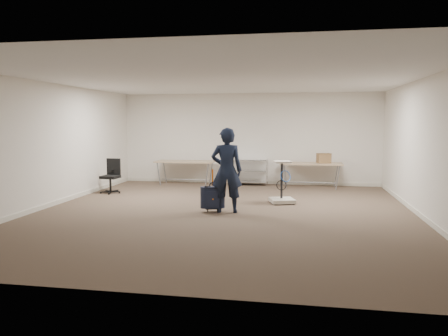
# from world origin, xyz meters

# --- Properties ---
(ground) EXTENTS (9.00, 9.00, 0.00)m
(ground) POSITION_xyz_m (0.00, 0.00, 0.00)
(ground) COLOR #4E402F
(ground) RESTS_ON ground
(room_shell) EXTENTS (8.00, 9.00, 9.00)m
(room_shell) POSITION_xyz_m (0.00, 1.38, 0.05)
(room_shell) COLOR white
(room_shell) RESTS_ON ground
(folding_table_left) EXTENTS (1.80, 0.75, 0.73)m
(folding_table_left) POSITION_xyz_m (-1.90, 3.95, 0.68)
(folding_table_left) COLOR tan
(folding_table_left) RESTS_ON ground
(folding_table_right) EXTENTS (1.80, 0.75, 0.73)m
(folding_table_right) POSITION_xyz_m (1.90, 3.95, 0.68)
(folding_table_right) COLOR tan
(folding_table_right) RESTS_ON ground
(wire_shelf) EXTENTS (1.22, 0.47, 0.80)m
(wire_shelf) POSITION_xyz_m (0.00, 4.20, 0.44)
(wire_shelf) COLOR silver
(wire_shelf) RESTS_ON ground
(person) EXTENTS (0.71, 0.52, 1.80)m
(person) POSITION_xyz_m (0.06, 0.05, 0.90)
(person) COLOR black
(person) RESTS_ON ground
(suitcase) EXTENTS (0.37, 0.28, 0.92)m
(suitcase) POSITION_xyz_m (-0.24, 0.03, 0.31)
(suitcase) COLOR black
(suitcase) RESTS_ON ground
(office_chair) EXTENTS (0.56, 0.56, 0.93)m
(office_chair) POSITION_xyz_m (-3.47, 2.05, 0.28)
(office_chair) COLOR black
(office_chair) RESTS_ON ground
(equipment_cart) EXTENTS (0.68, 0.68, 1.01)m
(equipment_cart) POSITION_xyz_m (1.18, 1.31, 0.26)
(equipment_cart) COLOR silver
(equipment_cart) RESTS_ON ground
(cardboard_box) EXTENTS (0.43, 0.37, 0.28)m
(cardboard_box) POSITION_xyz_m (2.26, 4.01, 0.87)
(cardboard_box) COLOR #997E47
(cardboard_box) RESTS_ON folding_table_right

